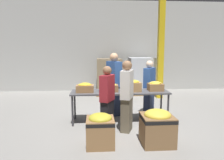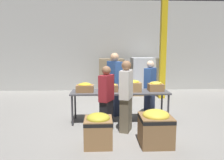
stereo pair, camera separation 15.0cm
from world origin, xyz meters
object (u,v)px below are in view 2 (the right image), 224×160
Objects in this scene: sorting_table at (120,93)px; support_pillar at (163,46)px; volunteer_2 at (106,99)px; donation_bin_0 at (98,129)px; banana_box_0 at (85,87)px; volunteer_0 at (150,88)px; pallet_stack_1 at (111,77)px; volunteer_1 at (126,97)px; banana_box_2 at (132,86)px; pallet_stack_0 at (143,76)px; banana_box_1 at (109,87)px; banana_box_3 at (156,86)px; volunteer_3 at (115,84)px; donation_bin_1 at (156,126)px.

support_pillar is at bearing 55.08° from sorting_table.
volunteer_2 is 2.31× the size of donation_bin_0.
volunteer_0 is (1.81, 0.60, -0.14)m from banana_box_0.
banana_box_0 is at bearing -103.19° from pallet_stack_1.
banana_box_2 is at bearing 2.55° from volunteer_1.
banana_box_2 is 0.31× the size of pallet_stack_0.
pallet_stack_0 is (1.00, 3.58, -0.21)m from banana_box_2.
banana_box_1 is 1.24m from banana_box_3.
pallet_stack_1 is at bearing 152.32° from volunteer_3.
banana_box_0 is at bearing -176.87° from sorting_table.
volunteer_1 is at bearing 50.03° from donation_bin_0.
pallet_stack_0 is (1.84, 4.98, 0.40)m from donation_bin_0.
pallet_stack_0 is at bearing 58.48° from banana_box_0.
banana_box_2 is 0.87m from volunteer_0.
volunteer_3 is at bearing 122.79° from banana_box_2.
banana_box_3 is at bearing -108.91° from support_pillar.
banana_box_1 is 0.69m from volunteer_2.
donation_bin_0 is at bearing -135.76° from banana_box_3.
banana_box_3 is 0.23× the size of volunteer_1.
volunteer_0 is (-0.03, 0.54, -0.15)m from banana_box_3.
banana_box_3 is at bearing 4.34° from banana_box_2.
pallet_stack_0 is at bearing 65.82° from banana_box_1.
volunteer_1 reaches higher than sorting_table.
pallet_stack_0 is at bearing -152.24° from volunteer_0.
banana_box_2 reaches higher than donation_bin_0.
banana_box_3 is 1.11m from volunteer_1.
volunteer_2 is 1.30m from volunteer_3.
banana_box_3 reaches higher than donation_bin_1.
volunteer_0 is 2.60m from support_pillar.
volunteer_1 reaches higher than banana_box_1.
banana_box_1 is (0.61, 0.04, -0.01)m from banana_box_0.
volunteer_1 is (-0.86, -0.70, -0.12)m from banana_box_3.
volunteer_3 is (0.19, 0.60, -0.03)m from banana_box_1.
volunteer_0 is 3.11m from pallet_stack_1.
banana_box_3 is at bearing 76.53° from donation_bin_1.
sorting_table is 3.53× the size of donation_bin_1.
banana_box_2 is at bearing 5.78° from volunteer_3.
support_pillar is at bearing -23.85° from pallet_stack_1.
banana_box_1 is at bearing -179.16° from banana_box_3.
volunteer_0 reaches higher than banana_box_0.
pallet_stack_0 reaches higher than banana_box_3.
banana_box_2 is at bearing 101.92° from donation_bin_1.
donation_bin_0 is at bearing 160.95° from volunteer_1.
banana_box_1 is 1.33m from volunteer_0.
donation_bin_0 is (0.36, -1.39, -0.58)m from banana_box_0.
volunteer_1 is at bearing 124.23° from donation_bin_1.
sorting_table is 0.92m from banana_box_0.
sorting_table is 0.62m from volunteer_3.
banana_box_0 is 4.21m from pallet_stack_0.
banana_box_1 reaches higher than donation_bin_1.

